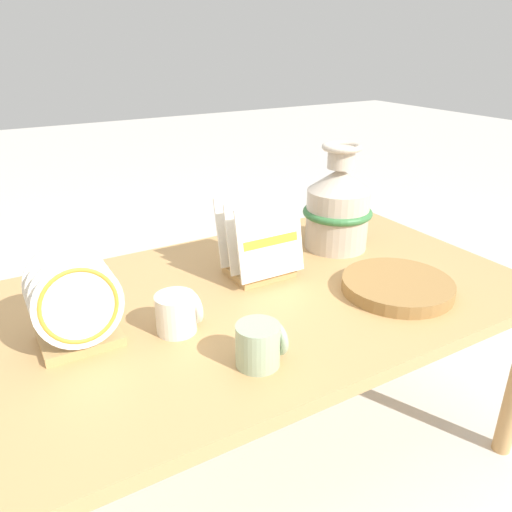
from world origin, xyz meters
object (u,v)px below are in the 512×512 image
(mug_cream_glaze, at_px, (178,313))
(ceramic_vase, at_px, (338,206))
(wicker_charger_stack, at_px, (397,286))
(dish_rack_square_plates, at_px, (259,248))
(mug_sage_glaze, at_px, (260,344))
(dish_rack_round_plates, at_px, (76,309))

(mug_cream_glaze, bearing_deg, ceramic_vase, 18.58)
(ceramic_vase, relative_size, wicker_charger_stack, 1.13)
(dish_rack_square_plates, relative_size, wicker_charger_stack, 0.75)
(mug_sage_glaze, bearing_deg, wicker_charger_stack, 10.32)
(dish_rack_square_plates, relative_size, mug_cream_glaze, 2.18)
(mug_sage_glaze, bearing_deg, ceramic_vase, 37.98)
(dish_rack_square_plates, height_order, mug_sage_glaze, dish_rack_square_plates)
(wicker_charger_stack, bearing_deg, mug_cream_glaze, 168.46)
(dish_rack_round_plates, height_order, wicker_charger_stack, dish_rack_round_plates)
(mug_cream_glaze, bearing_deg, wicker_charger_stack, -11.54)
(mug_sage_glaze, distance_m, mug_cream_glaze, 0.23)
(mug_sage_glaze, relative_size, mug_cream_glaze, 1.00)
(dish_rack_round_plates, height_order, mug_sage_glaze, dish_rack_round_plates)
(ceramic_vase, relative_size, mug_cream_glaze, 3.27)
(dish_rack_round_plates, bearing_deg, wicker_charger_stack, -13.03)
(dish_rack_round_plates, relative_size, mug_sage_glaze, 2.08)
(ceramic_vase, height_order, wicker_charger_stack, ceramic_vase)
(wicker_charger_stack, relative_size, mug_sage_glaze, 2.90)
(mug_cream_glaze, bearing_deg, mug_sage_glaze, -64.65)
(ceramic_vase, bearing_deg, mug_sage_glaze, -142.02)
(dish_rack_square_plates, height_order, wicker_charger_stack, dish_rack_square_plates)
(dish_rack_round_plates, relative_size, dish_rack_square_plates, 0.95)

